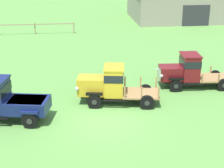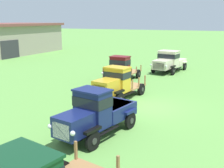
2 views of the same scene
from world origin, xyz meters
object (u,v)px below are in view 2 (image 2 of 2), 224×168
vintage_truck_second_in_line (96,113)px  vintage_truck_back_of_row (169,61)px  vintage_truck_midrow_center (115,83)px  vintage_truck_far_side (119,69)px

vintage_truck_second_in_line → vintage_truck_back_of_row: bearing=2.4°
vintage_truck_midrow_center → vintage_truck_back_of_row: size_ratio=0.90×
vintage_truck_midrow_center → vintage_truck_back_of_row: vintage_truck_midrow_center is taller
vintage_truck_second_in_line → vintage_truck_back_of_row: vintage_truck_second_in_line is taller
vintage_truck_second_in_line → vintage_truck_far_side: bearing=17.6°
vintage_truck_second_in_line → vintage_truck_back_of_row: 16.93m
vintage_truck_second_in_line → vintage_truck_midrow_center: (5.59, 1.52, 0.03)m
vintage_truck_midrow_center → vintage_truck_back_of_row: 11.36m
vintage_truck_midrow_center → vintage_truck_far_side: same height
vintage_truck_midrow_center → vintage_truck_second_in_line: bearing=-164.7°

